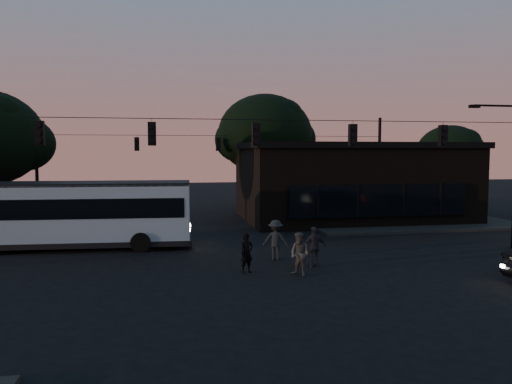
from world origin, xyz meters
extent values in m
plane|color=black|center=(0.00, 0.00, 0.00)|extent=(120.00, 120.00, 0.00)
cube|color=black|center=(12.00, 14.00, 0.07)|extent=(14.00, 10.00, 0.15)
cube|color=black|center=(9.00, 16.00, 2.50)|extent=(15.00, 10.00, 5.00)
cube|color=black|center=(9.00, 16.00, 5.20)|extent=(15.40, 10.40, 0.40)
cube|color=black|center=(9.00, 10.88, 1.80)|extent=(11.50, 0.18, 2.00)
cylinder|color=black|center=(4.00, 22.00, 2.00)|extent=(0.44, 0.44, 4.00)
ellipsoid|color=black|center=(4.00, 22.00, 6.20)|extent=(7.60, 7.60, 6.46)
cylinder|color=black|center=(18.00, 18.00, 1.50)|extent=(0.44, 0.44, 3.00)
ellipsoid|color=black|center=(18.00, 18.00, 4.65)|extent=(5.20, 5.20, 4.42)
cylinder|color=black|center=(0.00, 4.00, 6.20)|extent=(26.00, 0.03, 0.03)
cube|color=black|center=(-9.00, 4.00, 5.55)|extent=(0.34, 0.30, 1.00)
cube|color=black|center=(-4.50, 4.00, 5.55)|extent=(0.34, 0.30, 1.00)
cube|color=black|center=(0.00, 4.00, 5.55)|extent=(0.34, 0.30, 1.00)
cube|color=black|center=(4.50, 4.00, 5.55)|extent=(0.34, 0.30, 1.00)
cube|color=black|center=(9.00, 4.00, 5.55)|extent=(0.34, 0.30, 1.00)
cylinder|color=black|center=(-13.00, 20.00, 3.75)|extent=(0.24, 0.24, 7.50)
cylinder|color=black|center=(13.00, 20.00, 3.75)|extent=(0.24, 0.24, 7.50)
cylinder|color=black|center=(0.00, 20.00, 6.00)|extent=(26.00, 0.03, 0.03)
cube|color=black|center=(-6.00, 20.00, 5.35)|extent=(0.34, 0.30, 1.00)
cube|color=black|center=(0.00, 20.00, 5.35)|extent=(0.34, 0.30, 1.00)
cube|color=black|center=(6.00, 20.00, 5.35)|extent=(0.34, 0.30, 1.00)
cube|color=#91A9B8|center=(-8.58, 7.83, 1.85)|extent=(11.74, 3.28, 2.74)
cube|color=black|center=(-8.58, 7.83, 2.11)|extent=(11.28, 3.30, 0.95)
cube|color=black|center=(-8.58, 7.83, 3.22)|extent=(11.74, 3.28, 0.16)
cube|color=black|center=(-8.58, 7.83, 0.37)|extent=(11.84, 3.35, 0.26)
cylinder|color=black|center=(-5.18, 6.32, 0.47)|extent=(0.96, 0.32, 0.95)
cylinder|color=black|center=(-5.03, 8.95, 0.47)|extent=(0.96, 0.32, 0.95)
imported|color=black|center=(-0.84, 1.43, 0.80)|extent=(0.69, 0.59, 1.59)
imported|color=#44423D|center=(1.10, 0.61, 0.84)|extent=(1.00, 1.04, 1.69)
imported|color=black|center=(2.08, 1.89, 0.85)|extent=(1.02, 0.49, 1.70)
imported|color=black|center=(0.81, 3.59, 0.89)|extent=(1.28, 0.96, 1.77)
camera|label=1|loc=(-3.96, -17.77, 4.79)|focal=35.00mm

